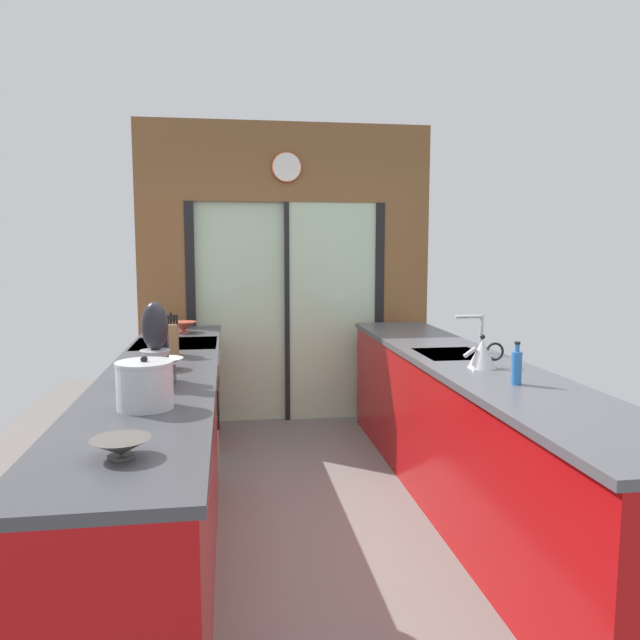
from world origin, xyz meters
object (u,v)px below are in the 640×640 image
mixing_bowl_far (183,327)px  soap_bottle (517,367)px  mixing_bowl_near (121,447)px  knife_block (171,339)px  oven_range (177,407)px  kettle (482,353)px  stock_pot (145,385)px  mixing_bowl_mid (165,363)px  stand_mixer (156,354)px

mixing_bowl_far → soap_bottle: size_ratio=0.96×
mixing_bowl_near → soap_bottle: size_ratio=0.92×
mixing_bowl_far → knife_block: knife_block is taller
oven_range → mixing_bowl_far: mixing_bowl_far is taller
oven_range → mixing_bowl_near: 2.47m
mixing_bowl_near → soap_bottle: 1.96m
oven_range → soap_bottle: (1.80, -1.60, 0.55)m
knife_block → kettle: bearing=-20.2°
mixing_bowl_near → kettle: 2.17m
soap_bottle → stock_pot: bearing=-173.8°
stock_pot → kettle: 1.89m
mixing_bowl_far → knife_block: size_ratio=0.76×
knife_block → stock_pot: size_ratio=1.14×
mixing_bowl_mid → soap_bottle: 1.89m
stock_pot → soap_bottle: bearing=6.2°
mixing_bowl_far → stand_mixer: (0.00, -1.91, 0.11)m
mixing_bowl_far → oven_range: bearing=-91.9°
mixing_bowl_mid → mixing_bowl_far: size_ratio=0.98×
stock_pot → mixing_bowl_near: bearing=-90.0°
oven_range → mixing_bowl_near: bearing=-89.6°
mixing_bowl_mid → knife_block: bearing=90.0°
kettle → soap_bottle: size_ratio=1.12×
mixing_bowl_mid → stock_pot: stock_pot is taller
oven_range → mixing_bowl_far: 0.75m
mixing_bowl_near → stand_mixer: bearing=90.0°
stand_mixer → stock_pot: 0.44m
oven_range → kettle: 2.22m
knife_block → mixing_bowl_mid: bearing=-90.0°
oven_range → stock_pot: bearing=-89.4°
knife_block → soap_bottle: 2.08m
mixing_bowl_near → kettle: kettle is taller
mixing_bowl_near → knife_block: size_ratio=0.72×
oven_range → stand_mixer: stand_mixer is taller
knife_block → stock_pot: 1.28m
mixing_bowl_far → mixing_bowl_near: bearing=-90.0°
mixing_bowl_mid → stock_pot: size_ratio=0.84×
mixing_bowl_far → kettle: 2.48m
mixing_bowl_mid → kettle: bearing=-7.0°
mixing_bowl_mid → soap_bottle: (1.78, -0.64, 0.05)m
mixing_bowl_near → mixing_bowl_mid: mixing_bowl_mid is taller
mixing_bowl_near → mixing_bowl_mid: size_ratio=0.97×
soap_bottle → mixing_bowl_mid: bearing=160.2°
mixing_bowl_far → soap_bottle: (1.78, -2.15, 0.04)m
mixing_bowl_mid → soap_bottle: size_ratio=0.95×
mixing_bowl_mid → mixing_bowl_far: 1.51m
oven_range → stand_mixer: size_ratio=2.19×
oven_range → stand_mixer: bearing=-89.2°
stand_mixer → soap_bottle: stand_mixer is taller
stand_mixer → mixing_bowl_far: bearing=90.0°
mixing_bowl_mid → mixing_bowl_far: mixing_bowl_far is taller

